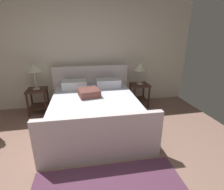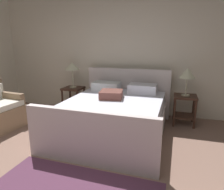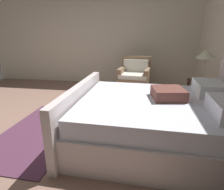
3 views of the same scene
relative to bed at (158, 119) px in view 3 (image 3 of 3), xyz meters
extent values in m
cube|color=#826254|center=(-0.24, -1.79, -0.35)|extent=(5.79, 6.01, 0.02)
cube|color=beige|center=(-3.20, -1.79, 1.07)|extent=(0.12, 6.13, 2.82)
cube|color=beige|center=(0.00, -0.05, -0.14)|extent=(1.78, 2.07, 0.40)
cube|color=beige|center=(-0.03, -1.10, 0.04)|extent=(1.85, 0.15, 0.77)
cube|color=silver|center=(0.00, -0.05, 0.17)|extent=(1.70, 2.01, 0.22)
cube|color=silver|center=(-0.37, 0.70, 0.37)|extent=(0.57, 0.38, 0.18)
cube|color=brown|center=(-0.09, 0.11, 0.35)|extent=(0.46, 0.46, 0.14)
cube|color=#3C241A|center=(-1.24, 0.85, 0.24)|extent=(0.44, 0.44, 0.04)
cube|color=#3C241A|center=(-1.24, 0.85, -0.16)|extent=(0.40, 0.40, 0.02)
cylinder|color=#3C241A|center=(-1.43, 0.66, -0.06)|extent=(0.04, 0.04, 0.56)
cylinder|color=#3C241A|center=(-1.05, 0.66, -0.06)|extent=(0.04, 0.04, 0.56)
cylinder|color=#3C241A|center=(-1.43, 1.04, -0.06)|extent=(0.04, 0.04, 0.56)
cylinder|color=#3C241A|center=(-1.05, 1.04, -0.06)|extent=(0.04, 0.04, 0.56)
cylinder|color=#B7B293|center=(-1.24, 0.85, 0.27)|extent=(0.16, 0.16, 0.02)
cylinder|color=#B7B293|center=(-1.24, 0.85, 0.48)|extent=(0.02, 0.02, 0.40)
cone|color=beige|center=(-1.24, 0.85, 0.76)|extent=(0.34, 0.34, 0.16)
cube|color=#866B50|center=(-2.18, -0.44, -0.13)|extent=(0.79, 0.79, 0.42)
cube|color=silver|center=(-2.18, -0.44, 0.13)|extent=(0.73, 0.73, 0.10)
cube|color=#866B50|center=(-2.49, -0.41, 0.32)|extent=(0.20, 0.73, 0.48)
cube|color=silver|center=(-2.40, -0.42, 0.29)|extent=(0.16, 0.62, 0.36)
cube|color=#866B50|center=(-2.21, -0.75, 0.19)|extent=(0.65, 0.17, 0.22)
cube|color=#866B50|center=(-2.14, -0.13, 0.19)|extent=(0.65, 0.17, 0.22)
cube|color=#512D43|center=(0.00, -1.75, -0.34)|extent=(1.96, 1.14, 0.01)
camera|label=1|loc=(-0.29, -3.24, 1.50)|focal=27.94mm
camera|label=2|loc=(0.95, -3.38, 1.25)|focal=32.71mm
camera|label=3|loc=(2.40, -0.24, 1.12)|focal=30.45mm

